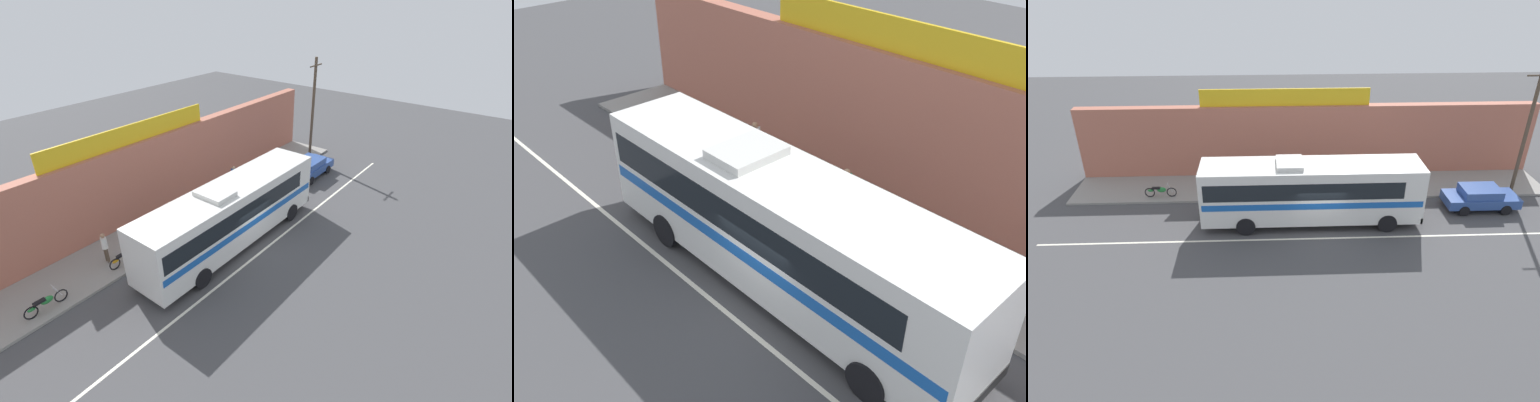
% 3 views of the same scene
% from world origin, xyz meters
% --- Properties ---
extents(ground_plane, '(70.00, 70.00, 0.00)m').
position_xyz_m(ground_plane, '(0.00, 0.00, 0.00)').
color(ground_plane, '#444447').
extents(sidewalk_slab, '(30.00, 3.60, 0.14)m').
position_xyz_m(sidewalk_slab, '(0.00, 5.20, 0.07)').
color(sidewalk_slab, gray).
rests_on(sidewalk_slab, ground_plane).
extents(storefront_facade, '(30.00, 0.70, 4.80)m').
position_xyz_m(storefront_facade, '(0.00, 7.35, 2.40)').
color(storefront_facade, '#B26651').
rests_on(storefront_facade, ground_plane).
extents(storefront_billboard, '(10.84, 0.12, 1.10)m').
position_xyz_m(storefront_billboard, '(-1.58, 7.35, 5.35)').
color(storefront_billboard, gold).
rests_on(storefront_billboard, storefront_facade).
extents(road_center_stripe, '(30.00, 0.14, 0.01)m').
position_xyz_m(road_center_stripe, '(0.00, -0.80, 0.00)').
color(road_center_stripe, silver).
rests_on(road_center_stripe, ground_plane).
extents(intercity_bus, '(12.05, 2.69, 3.78)m').
position_xyz_m(intercity_bus, '(-0.50, 0.98, 2.07)').
color(intercity_bus, silver).
rests_on(intercity_bus, ground_plane).
extents(parked_car, '(4.24, 1.88, 1.37)m').
position_xyz_m(parked_car, '(9.78, 2.09, 0.74)').
color(parked_car, '#2D4C93').
rests_on(parked_car, ground_plane).
extents(utility_pole, '(1.60, 0.22, 7.93)m').
position_xyz_m(utility_pole, '(12.52, 3.72, 4.24)').
color(utility_pole, brown).
rests_on(utility_pole, sidewalk_slab).
extents(motorcycle_purple, '(1.96, 0.56, 0.94)m').
position_xyz_m(motorcycle_purple, '(-5.26, 4.04, 0.57)').
color(motorcycle_purple, black).
rests_on(motorcycle_purple, sidewalk_slab).
extents(motorcycle_orange, '(1.96, 0.56, 0.94)m').
position_xyz_m(motorcycle_orange, '(-9.43, 4.04, 0.57)').
color(motorcycle_orange, black).
rests_on(motorcycle_orange, sidewalk_slab).
extents(pedestrian_far_left, '(0.30, 0.48, 1.59)m').
position_xyz_m(pedestrian_far_left, '(-1.42, 4.92, 1.06)').
color(pedestrian_far_left, black).
rests_on(pedestrian_far_left, sidewalk_slab).
extents(pedestrian_by_curb, '(0.30, 0.48, 1.57)m').
position_xyz_m(pedestrian_by_curb, '(4.72, 5.25, 1.05)').
color(pedestrian_by_curb, navy).
rests_on(pedestrian_by_curb, sidewalk_slab).
extents(pedestrian_far_right, '(0.30, 0.48, 1.72)m').
position_xyz_m(pedestrian_far_right, '(-5.77, 4.90, 1.15)').
color(pedestrian_far_right, brown).
rests_on(pedestrian_far_right, sidewalk_slab).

